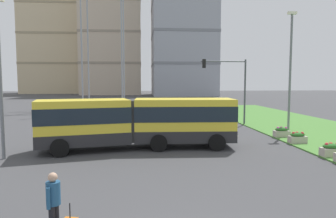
# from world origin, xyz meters

# --- Properties ---
(articulated_bus) EXTENTS (12.03, 3.81, 3.00)m
(articulated_bus) POSITION_xyz_m (-1.44, 12.43, 1.65)
(articulated_bus) COLOR yellow
(articulated_bus) RESTS_ON ground
(pedestrian_crossing) EXTENTS (0.36, 0.56, 1.74)m
(pedestrian_crossing) POSITION_xyz_m (-3.58, 1.71, 1.00)
(pedestrian_crossing) COLOR black
(pedestrian_crossing) RESTS_ON ground
(flower_planter_3) EXTENTS (1.10, 0.56, 0.74)m
(flower_planter_3) POSITION_xyz_m (8.83, 9.21, 0.43)
(flower_planter_3) COLOR #B7AD9E
(flower_planter_3) RESTS_ON grass_median
(flower_planter_4) EXTENTS (1.10, 0.56, 0.74)m
(flower_planter_4) POSITION_xyz_m (8.83, 12.82, 0.43)
(flower_planter_4) COLOR #B7AD9E
(flower_planter_4) RESTS_ON grass_median
(flower_planter_5) EXTENTS (1.10, 0.56, 0.74)m
(flower_planter_5) POSITION_xyz_m (8.83, 15.09, 0.43)
(flower_planter_5) COLOR #B7AD9E
(flower_planter_5) RESTS_ON grass_median
(traffic_light_far_right) EXTENTS (4.28, 0.28, 6.10)m
(traffic_light_far_right) POSITION_xyz_m (7.04, 22.00, 4.21)
(traffic_light_far_right) COLOR #474C51
(traffic_light_far_right) RESTS_ON ground
(streetlight_left) EXTENTS (0.70, 0.28, 8.28)m
(streetlight_left) POSITION_xyz_m (-8.50, 10.50, 4.58)
(streetlight_left) COLOR slate
(streetlight_left) RESTS_ON ground
(streetlight_median) EXTENTS (0.70, 0.28, 9.57)m
(streetlight_median) POSITION_xyz_m (10.73, 17.92, 5.23)
(streetlight_median) COLOR slate
(streetlight_median) RESTS_ON ground
(apartment_tower_west) EXTENTS (21.94, 18.96, 39.03)m
(apartment_tower_west) POSITION_xyz_m (-30.00, 108.39, 19.53)
(apartment_tower_west) COLOR beige
(apartment_tower_west) RESTS_ON ground
(apartment_tower_westcentre) EXTENTS (18.37, 20.17, 36.78)m
(apartment_tower_westcentre) POSITION_xyz_m (-10.06, 96.59, 18.41)
(apartment_tower_westcentre) COLOR #C6B299
(apartment_tower_westcentre) RESTS_ON ground
(apartment_tower_centre) EXTENTS (17.71, 20.07, 42.91)m
(apartment_tower_centre) POSITION_xyz_m (11.21, 85.17, 21.47)
(apartment_tower_centre) COLOR #9EA3AD
(apartment_tower_centre) RESTS_ON ground
(transmission_pylon) EXTENTS (9.00, 6.24, 28.17)m
(transmission_pylon) POSITION_xyz_m (-7.03, 45.15, 15.49)
(transmission_pylon) COLOR gray
(transmission_pylon) RESTS_ON ground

